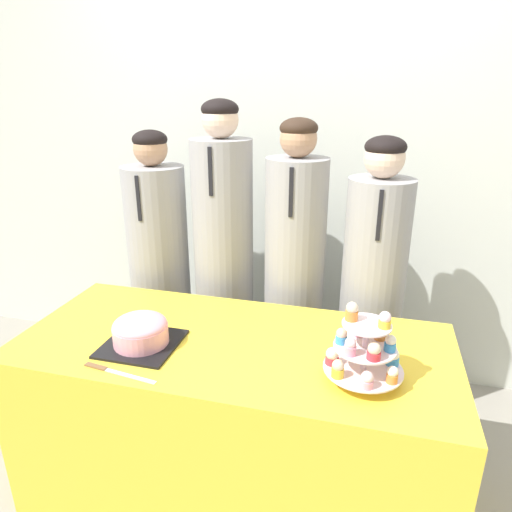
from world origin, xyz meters
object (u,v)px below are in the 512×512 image
cake_knife (108,370)px  student_3 (371,299)px  student_1 (224,271)px  student_2 (294,285)px  student_0 (160,278)px  round_cake (141,331)px  cupcake_stand (364,349)px

cake_knife → student_3: 1.26m
student_1 → student_3: bearing=-0.0°
cake_knife → student_2: bearing=69.3°
student_0 → student_2: size_ratio=0.96×
student_0 → student_3: 1.12m
student_1 → student_0: bearing=-180.0°
cake_knife → student_0: (-0.25, 0.91, -0.05)m
round_cake → student_2: size_ratio=0.18×
round_cake → cupcake_stand: cupcake_stand is taller
round_cake → cupcake_stand: 0.82m
round_cake → cupcake_stand: size_ratio=1.01×
student_1 → student_2: (0.37, -0.00, -0.04)m
cake_knife → student_3: (0.87, 0.91, -0.04)m
student_2 → student_3: 0.38m
cake_knife → student_1: size_ratio=0.18×
round_cake → student_1: student_1 is taller
student_0 → student_1: student_1 is taller
cake_knife → student_1: 0.92m
cupcake_stand → student_0: size_ratio=0.19×
cake_knife → student_0: student_0 is taller
student_3 → student_0: bearing=180.0°
cupcake_stand → student_0: student_0 is taller
cake_knife → cupcake_stand: (0.85, 0.18, 0.11)m
cake_knife → student_1: (0.12, 0.91, 0.03)m
student_0 → student_2: (0.74, -0.00, 0.04)m
round_cake → cake_knife: 0.19m
cupcake_stand → student_2: bearing=116.4°
cake_knife → student_2: student_2 is taller
cake_knife → student_2: size_ratio=0.19×
student_2 → student_0: bearing=180.0°
student_0 → student_3: (1.12, -0.00, 0.01)m
round_cake → student_3: bearing=41.0°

